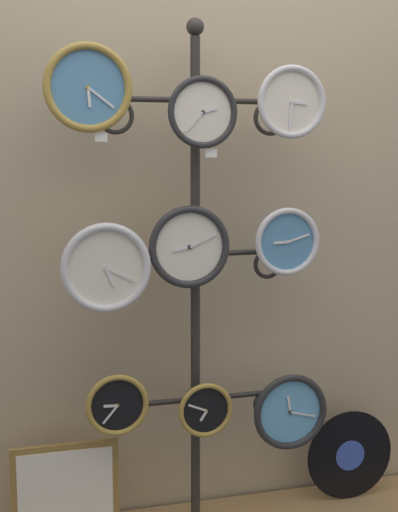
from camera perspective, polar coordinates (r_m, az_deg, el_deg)
shop_wall at (r=2.66m, az=-1.21°, el=8.00°), size 4.40×0.04×2.80m
display_stand at (r=2.64m, az=-0.29°, el=-10.48°), size 0.68×0.42×1.87m
clock_top_left at (r=2.35m, az=-8.88°, el=13.17°), size 0.29×0.04×0.29m
clock_top_center at (r=2.42m, az=0.22°, el=11.43°), size 0.24×0.04×0.24m
clock_top_right at (r=2.51m, az=7.39°, el=12.11°), size 0.25×0.04×0.25m
clock_middle_left at (r=2.36m, az=-7.45°, el=-0.94°), size 0.30×0.04×0.30m
clock_middle_center at (r=2.42m, az=-0.79°, el=0.74°), size 0.28×0.04×0.28m
clock_middle_right at (r=2.53m, az=7.04°, el=1.15°), size 0.24×0.04×0.24m
clock_bottom_left at (r=2.47m, az=-6.57°, el=-11.74°), size 0.22×0.04×0.22m
clock_bottom_center at (r=2.56m, az=0.50°, el=-12.19°), size 0.20×0.04×0.20m
clock_bottom_right at (r=2.68m, az=7.28°, el=-12.24°), size 0.28×0.04×0.28m
vinyl_record at (r=2.96m, az=11.97°, el=-15.32°), size 0.36×0.01×0.36m
picture_frame at (r=2.64m, az=-10.62°, el=-18.18°), size 0.37×0.02×0.36m
price_tag_upper at (r=2.35m, az=-7.84°, el=9.39°), size 0.04×0.00×0.03m
price_tag_mid at (r=2.42m, az=0.99°, el=8.22°), size 0.04×0.00×0.03m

